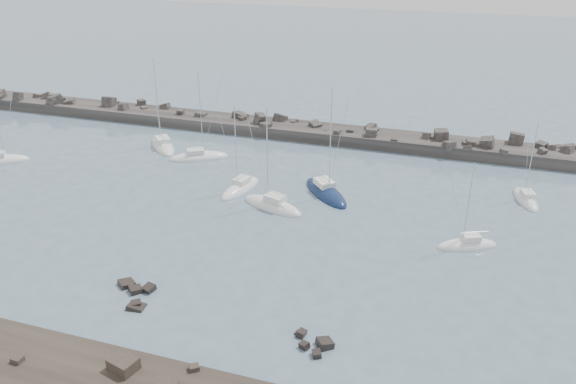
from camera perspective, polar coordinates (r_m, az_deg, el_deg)
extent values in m
plane|color=#4B6375|center=(60.09, -7.91, -6.11)|extent=(400.00, 400.00, 0.00)
cube|color=black|center=(50.29, -25.80, -15.06)|extent=(0.86, 0.73, 0.42)
cube|color=black|center=(46.56, -16.37, -16.41)|extent=(2.41, 2.10, 1.00)
cube|color=black|center=(45.54, -9.51, -17.18)|extent=(0.98, 0.96, 0.41)
cube|color=black|center=(53.65, -15.19, -10.95)|extent=(1.24, 1.22, 0.63)
cube|color=black|center=(53.49, -15.14, -11.35)|extent=(1.74, 1.52, 1.14)
cube|color=black|center=(55.15, -13.94, -9.47)|extent=(1.20, 1.31, 0.74)
cube|color=black|center=(55.41, -15.21, -9.61)|extent=(1.61, 1.63, 0.75)
cube|color=black|center=(56.64, -16.07, -9.03)|extent=(2.00, 2.02, 0.95)
cube|color=black|center=(56.17, -15.69, -9.29)|extent=(0.94, 0.78, 0.89)
cube|color=black|center=(47.67, 3.74, -15.24)|extent=(1.79, 1.87, 1.22)
cube|color=black|center=(46.67, 2.93, -16.12)|extent=(0.98, 1.01, 0.62)
cube|color=black|center=(48.96, 1.22, -14.21)|extent=(0.91, 0.98, 0.73)
cube|color=black|center=(48.51, 1.38, -14.19)|extent=(0.89, 0.99, 0.79)
cube|color=black|center=(47.33, 1.66, -15.31)|extent=(1.02, 0.91, 0.66)
cube|color=#2C2927|center=(94.50, -2.23, 6.19)|extent=(115.00, 6.00, 3.20)
cube|color=#2C2927|center=(109.28, -17.21, 8.56)|extent=(1.53, 1.17, 1.31)
cube|color=#2C2927|center=(90.14, 3.57, 6.05)|extent=(1.46, 1.42, 1.04)
cube|color=#2C2927|center=(94.94, -0.80, 7.44)|extent=(2.38, 2.32, 2.34)
cube|color=#2C2927|center=(90.75, 25.16, 4.07)|extent=(1.46, 1.62, 1.40)
cube|color=#2C2927|center=(112.80, -22.68, 8.42)|extent=(2.18, 2.54, 2.41)
cube|color=#2C2927|center=(92.06, 2.78, 6.79)|extent=(2.45, 2.46, 1.57)
cube|color=#2C2927|center=(90.64, 10.37, 5.76)|extent=(1.33, 1.17, 0.95)
cube|color=#2C2927|center=(98.51, -8.85, 7.65)|extent=(1.87, 2.13, 1.61)
cube|color=#2C2927|center=(88.31, 24.43, 3.75)|extent=(1.55, 1.50, 1.20)
cube|color=#2C2927|center=(103.84, -12.37, 8.51)|extent=(1.77, 1.69, 1.45)
cube|color=#2C2927|center=(111.86, -21.29, 8.47)|extent=(2.29, 2.01, 1.53)
cube|color=#2C2927|center=(94.52, -2.59, 7.05)|extent=(1.44, 1.46, 0.94)
cube|color=#2C2927|center=(114.86, -21.96, 8.66)|extent=(1.77, 1.84, 1.22)
cube|color=#2C2927|center=(90.75, 22.18, 5.01)|extent=(2.26, 1.99, 2.09)
cube|color=#2C2927|center=(90.64, 24.33, 4.34)|extent=(1.94, 1.98, 1.20)
cube|color=#2C2927|center=(92.10, 25.83, 4.01)|extent=(1.83, 1.68, 1.27)
cube|color=#2C2927|center=(91.75, -2.28, 6.69)|extent=(2.14, 2.11, 1.19)
cube|color=#2C2927|center=(87.84, 19.56, 4.74)|extent=(2.35, 2.21, 2.06)
cube|color=#2C2927|center=(92.10, 26.79, 4.06)|extent=(1.85, 1.75, 1.00)
cube|color=#2C2927|center=(88.83, 13.89, 5.51)|extent=(1.37, 1.47, 1.38)
cube|color=#2C2927|center=(94.14, 0.70, 7.02)|extent=(1.73, 1.63, 1.43)
cube|color=#2C2927|center=(107.76, -17.72, 8.63)|extent=(2.32, 2.61, 2.59)
cube|color=#2C2927|center=(117.72, -25.74, 8.72)|extent=(1.62, 2.16, 2.09)
cube|color=#2C2927|center=(99.80, -10.86, 7.97)|extent=(1.26, 1.27, 1.27)
cube|color=#2C2927|center=(91.52, 8.45, 6.35)|extent=(2.17, 2.09, 1.93)
cube|color=#2C2927|center=(87.21, 10.78, 5.23)|extent=(0.98, 1.30, 1.03)
cube|color=#2C2927|center=(118.49, -24.11, 8.77)|extent=(1.52, 1.80, 1.60)
cube|color=#2C2927|center=(97.22, -4.76, 7.57)|extent=(1.55, 1.66, 1.42)
cube|color=#2C2927|center=(106.87, -14.67, 8.78)|extent=(1.75, 1.71, 1.26)
cube|color=#2C2927|center=(93.35, -2.86, 7.36)|extent=(2.66, 2.27, 2.37)
cube|color=#2C2927|center=(88.73, 5.05, 6.05)|extent=(1.34, 1.37, 1.07)
cube|color=#2C2927|center=(93.14, -2.02, 6.82)|extent=(1.55, 1.66, 1.52)
cube|color=#2C2927|center=(87.21, 15.37, 4.45)|extent=(1.30, 1.32, 0.92)
cube|color=#2C2927|center=(90.01, 6.36, 6.21)|extent=(1.27, 1.48, 1.24)
cube|color=#2C2927|center=(112.73, -22.35, 8.68)|extent=(2.79, 2.68, 2.29)
cube|color=#2C2927|center=(116.15, -22.77, 8.85)|extent=(1.91, 1.77, 1.42)
cube|color=#2C2927|center=(95.51, -4.55, 7.42)|extent=(1.72, 1.80, 1.29)
cube|color=#2C2927|center=(88.01, 17.75, 4.57)|extent=(1.72, 1.52, 1.55)
cube|color=#2C2927|center=(88.25, 8.44, 5.98)|extent=(2.09, 1.89, 1.46)
cube|color=#2C2927|center=(117.01, -23.29, 8.97)|extent=(2.22, 2.10, 1.84)
cube|color=#2C2927|center=(96.55, -5.36, 7.45)|extent=(1.23, 1.41, 1.22)
cube|color=#2C2927|center=(87.95, 18.07, 4.75)|extent=(1.61, 1.68, 1.11)
cube|color=#2C2927|center=(86.65, 17.83, 4.23)|extent=(1.37, 1.25, 1.41)
cube|color=#2C2927|center=(96.73, -4.89, 7.67)|extent=(2.87, 2.54, 1.81)
cube|color=#2C2927|center=(86.63, 21.06, 3.80)|extent=(1.29, 1.44, 1.18)
cube|color=#2C2927|center=(91.29, 8.82, 6.18)|extent=(1.47, 1.72, 1.44)
cube|color=#2C2927|center=(104.84, -16.34, 8.22)|extent=(1.95, 1.90, 1.84)
cube|color=#2C2927|center=(89.04, 15.30, 5.44)|extent=(2.43, 2.45, 2.20)
cube|color=#2C2927|center=(90.48, 26.52, 3.75)|extent=(2.31, 2.48, 2.09)
cube|color=#2C2927|center=(86.54, 16.06, 4.51)|extent=(2.17, 2.25, 1.62)
cube|color=#2C2927|center=(104.75, -14.41, 8.10)|extent=(1.65, 1.50, 1.14)
ellipsoid|color=silver|center=(92.23, -27.09, 2.76)|extent=(7.67, 6.25, 2.05)
ellipsoid|color=silver|center=(90.24, -12.60, 4.55)|extent=(8.42, 8.93, 2.29)
cube|color=silver|center=(89.36, -12.62, 5.25)|extent=(3.16, 3.22, 0.70)
cylinder|color=silver|center=(88.71, -13.15, 9.12)|extent=(0.12, 0.12, 12.67)
cylinder|color=silver|center=(88.54, -12.57, 5.51)|extent=(2.58, 2.87, 0.10)
ellipsoid|color=silver|center=(84.52, -9.02, 3.43)|extent=(8.91, 6.66, 2.05)
cube|color=silver|center=(84.08, -9.37, 4.14)|extent=(2.99, 2.73, 0.61)
cylinder|color=silver|center=(82.31, -8.85, 7.84)|extent=(0.10, 0.10, 11.77)
cylinder|color=silver|center=(83.87, -9.81, 4.47)|extent=(3.07, 1.80, 0.09)
ellipsoid|color=silver|center=(68.76, -1.58, -1.54)|extent=(8.88, 5.16, 2.28)
cube|color=silver|center=(67.92, -1.31, -0.61)|extent=(2.79, 2.37, 0.76)
cylinder|color=silver|center=(66.40, -2.12, 3.79)|extent=(0.13, 0.13, 11.46)
cylinder|color=silver|center=(67.29, -0.92, -0.20)|extent=(3.26, 1.17, 0.11)
ellipsoid|color=silver|center=(73.60, -4.86, 0.27)|extent=(4.04, 8.14, 2.02)
cube|color=silver|center=(73.40, -4.72, 1.22)|extent=(2.01, 2.47, 0.66)
cylinder|color=silver|center=(70.77, -5.33, 4.58)|extent=(0.11, 0.11, 10.54)
cylinder|color=silver|center=(73.56, -4.49, 1.80)|extent=(0.76, 3.07, 0.09)
ellipsoid|color=#101F42|center=(72.28, 3.86, -0.18)|extent=(8.65, 9.12, 2.37)
cube|color=silver|center=(72.09, 3.71, 0.95)|extent=(3.24, 3.29, 0.73)
cylinder|color=silver|center=(68.77, 4.34, 5.21)|extent=(0.13, 0.13, 12.97)
cylinder|color=silver|center=(72.36, 3.48, 1.64)|extent=(2.66, 2.92, 0.10)
ellipsoid|color=silver|center=(63.46, 17.69, -5.29)|extent=(6.87, 4.59, 1.87)
cube|color=silver|center=(63.06, 18.10, -4.39)|extent=(2.23, 1.98, 0.65)
cylinder|color=silver|center=(60.86, 17.88, -1.06)|extent=(0.11, 0.11, 8.92)
cylinder|color=silver|center=(62.96, 18.56, -3.88)|extent=(2.45, 1.17, 0.09)
ellipsoid|color=silver|center=(76.54, 22.95, -0.76)|extent=(3.95, 7.17, 1.82)
cube|color=silver|center=(75.82, 23.17, -0.14)|extent=(1.86, 2.23, 0.60)
cylinder|color=silver|center=(74.99, 23.50, 3.14)|extent=(0.10, 0.10, 9.25)
cylinder|color=silver|center=(75.19, 23.36, 0.09)|extent=(0.85, 2.65, 0.09)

